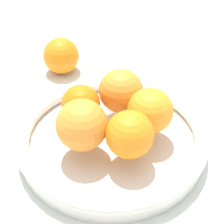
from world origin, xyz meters
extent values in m
plane|color=silver|center=(0.00, 0.00, 0.00)|extent=(4.00, 4.00, 0.00)
cylinder|color=silver|center=(0.00, 0.00, 0.01)|extent=(0.30, 0.30, 0.02)
torus|color=silver|center=(0.00, 0.00, 0.03)|extent=(0.31, 0.31, 0.02)
sphere|color=orange|center=(0.01, 0.06, 0.07)|extent=(0.06, 0.06, 0.06)
sphere|color=orange|center=(-0.05, 0.03, 0.08)|extent=(0.08, 0.08, 0.08)
sphere|color=orange|center=(-0.04, -0.04, 0.08)|extent=(0.07, 0.07, 0.07)
sphere|color=orange|center=(0.02, -0.06, 0.08)|extent=(0.07, 0.07, 0.07)
sphere|color=orange|center=(0.06, 0.00, 0.08)|extent=(0.08, 0.08, 0.08)
sphere|color=orange|center=(0.21, 0.17, 0.04)|extent=(0.08, 0.08, 0.08)
camera|label=1|loc=(-0.44, -0.12, 0.44)|focal=60.00mm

